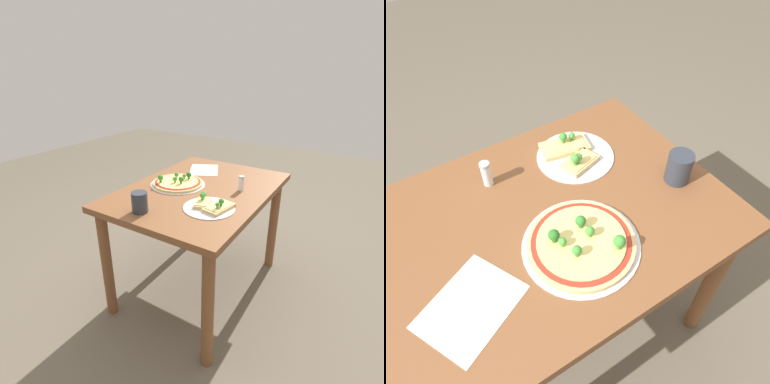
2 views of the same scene
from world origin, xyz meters
The scene contains 7 objects.
ground_plane centered at (0.00, 0.00, 0.00)m, with size 8.00×8.00×0.00m, color brown.
dining_table centered at (0.00, 0.00, 0.61)m, with size 1.07×0.77×0.71m.
pizza_tray_whole centered at (-0.02, 0.14, 0.73)m, with size 0.33×0.33×0.07m.
pizza_tray_slice centered at (-0.20, -0.18, 0.73)m, with size 0.26×0.26×0.07m.
drinking_cup centered at (-0.42, 0.09, 0.76)m, with size 0.08×0.08×0.10m, color #2D333D.
condiment_shaker centered at (0.09, -0.22, 0.76)m, with size 0.03×0.03×0.09m.
paper_menu centered at (0.30, 0.14, 0.71)m, with size 0.24×0.19×0.00m, color silver.
Camera 2 is at (0.30, 0.63, 1.57)m, focal length 35.00 mm.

